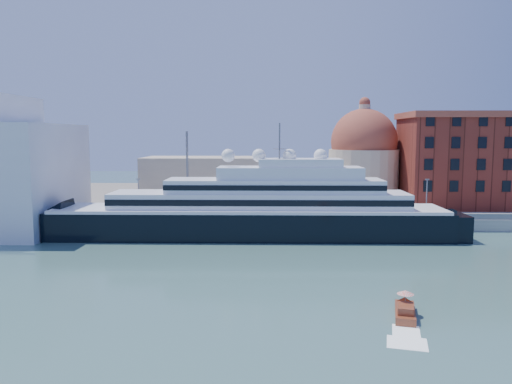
{
  "coord_description": "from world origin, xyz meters",
  "views": [
    {
      "loc": [
        -3.33,
        -72.13,
        19.71
      ],
      "look_at": [
        -5.13,
        18.0,
        9.4
      ],
      "focal_mm": 35.0,
      "sensor_mm": 36.0,
      "label": 1
    }
  ],
  "objects": [
    {
      "name": "ground",
      "position": [
        0.0,
        0.0,
        0.0
      ],
      "size": [
        400.0,
        400.0,
        0.0
      ],
      "primitive_type": "plane",
      "color": "#355C5B",
      "rests_on": "ground"
    },
    {
      "name": "quay",
      "position": [
        0.0,
        34.0,
        1.25
      ],
      "size": [
        180.0,
        10.0,
        2.5
      ],
      "primitive_type": "cube",
      "color": "gray",
      "rests_on": "ground"
    },
    {
      "name": "land",
      "position": [
        0.0,
        75.0,
        1.0
      ],
      "size": [
        260.0,
        72.0,
        2.0
      ],
      "primitive_type": "cube",
      "color": "slate",
      "rests_on": "ground"
    },
    {
      "name": "quay_fence",
      "position": [
        0.0,
        29.5,
        3.1
      ],
      "size": [
        180.0,
        0.1,
        1.2
      ],
      "primitive_type": "cube",
      "color": "slate",
      "rests_on": "quay"
    },
    {
      "name": "superyacht",
      "position": [
        -8.97,
        23.0,
        4.44
      ],
      "size": [
        86.01,
        11.92,
        25.71
      ],
      "color": "black",
      "rests_on": "ground"
    },
    {
      "name": "service_barge",
      "position": [
        -54.0,
        22.12,
        0.75
      ],
      "size": [
        12.03,
        5.35,
        2.61
      ],
      "rotation": [
        0.0,
        0.0,
        0.13
      ],
      "color": "white",
      "rests_on": "ground"
    },
    {
      "name": "water_taxi",
      "position": [
        11.84,
        -19.51,
        0.71
      ],
      "size": [
        3.5,
        6.54,
        2.96
      ],
      "rotation": [
        0.0,
        0.0,
        -0.24
      ],
      "color": "maroon",
      "rests_on": "ground"
    },
    {
      "name": "warehouse",
      "position": [
        52.0,
        52.0,
        13.79
      ],
      "size": [
        43.0,
        19.0,
        23.25
      ],
      "color": "maroon",
      "rests_on": "land"
    },
    {
      "name": "church",
      "position": [
        6.39,
        57.72,
        10.91
      ],
      "size": [
        66.0,
        18.0,
        25.5
      ],
      "color": "beige",
      "rests_on": "land"
    },
    {
      "name": "lamp_posts",
      "position": [
        -12.67,
        32.27,
        9.84
      ],
      "size": [
        120.8,
        2.4,
        18.0
      ],
      "color": "slate",
      "rests_on": "quay"
    }
  ]
}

